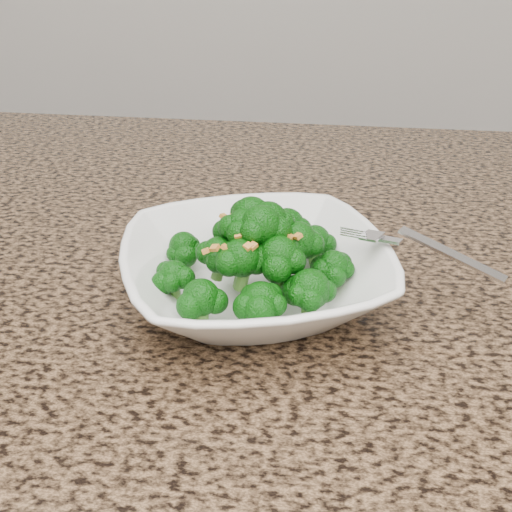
# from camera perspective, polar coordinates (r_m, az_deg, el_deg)

# --- Properties ---
(granite_counter) EXTENTS (1.64, 1.04, 0.03)m
(granite_counter) POSITION_cam_1_polar(r_m,az_deg,el_deg) (0.73, -11.51, -1.06)
(granite_counter) COLOR brown
(granite_counter) RESTS_ON cabinet
(bowl) EXTENTS (0.32, 0.32, 0.06)m
(bowl) POSITION_cam_1_polar(r_m,az_deg,el_deg) (0.61, 0.00, -1.58)
(bowl) COLOR white
(bowl) RESTS_ON granite_counter
(broccoli_pile) EXTENTS (0.22, 0.22, 0.06)m
(broccoli_pile) POSITION_cam_1_polar(r_m,az_deg,el_deg) (0.58, 0.00, 3.83)
(broccoli_pile) COLOR #0A5009
(broccoli_pile) RESTS_ON bowl
(garlic_topping) EXTENTS (0.13, 0.13, 0.01)m
(garlic_topping) POSITION_cam_1_polar(r_m,az_deg,el_deg) (0.57, 0.00, 7.09)
(garlic_topping) COLOR gold
(garlic_topping) RESTS_ON broccoli_pile
(fork) EXTENTS (0.16, 0.10, 0.01)m
(fork) POSITION_cam_1_polar(r_m,az_deg,el_deg) (0.60, 12.23, 1.33)
(fork) COLOR silver
(fork) RESTS_ON bowl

